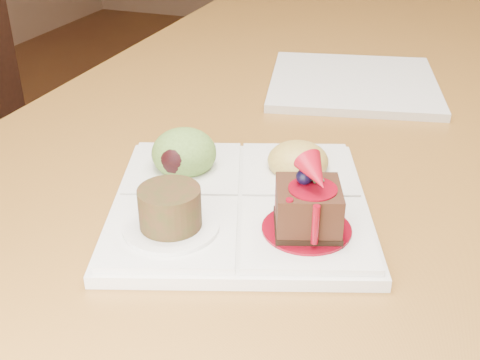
% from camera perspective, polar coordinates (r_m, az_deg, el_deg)
% --- Properties ---
extents(dining_table, '(1.00, 1.80, 0.75)m').
position_cam_1_polar(dining_table, '(1.08, 15.84, 7.04)').
color(dining_table, olive).
rests_on(dining_table, ground).
extents(sampler_plate, '(0.32, 0.32, 0.10)m').
position_cam_1_polar(sampler_plate, '(0.59, -0.19, -1.14)').
color(sampler_plate, silver).
rests_on(sampler_plate, dining_table).
extents(second_plate, '(0.29, 0.29, 0.01)m').
position_cam_1_polar(second_plate, '(0.94, 10.68, 9.04)').
color(second_plate, silver).
rests_on(second_plate, dining_table).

